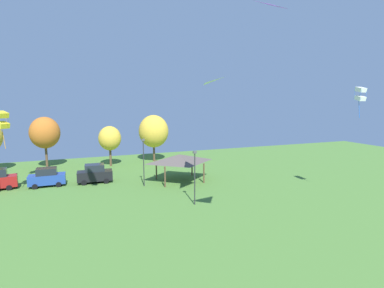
{
  "coord_description": "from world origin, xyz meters",
  "views": [
    {
      "loc": [
        -6.26,
        1.2,
        10.63
      ],
      "look_at": [
        -0.66,
        15.63,
        8.38
      ],
      "focal_mm": 28.0,
      "sensor_mm": 36.0,
      "label": 1
    }
  ],
  "objects_px": {
    "kite_flying_0": "(360,94)",
    "treeline_tree_3": "(110,138)",
    "parked_car_third_from_left": "(95,174)",
    "treeline_tree_2": "(45,133)",
    "parked_car_second_from_left": "(47,177)",
    "park_pavilion": "(179,158)",
    "treeline_tree_4": "(154,131)",
    "kite_flying_4": "(226,88)",
    "kite_flying_1": "(2,120)",
    "light_post_1": "(144,160)",
    "light_post_2": "(195,174)",
    "kite_flying_3": "(287,22)"
  },
  "relations": [
    {
      "from": "kite_flying_0",
      "to": "treeline_tree_3",
      "type": "bearing_deg",
      "value": 130.47
    },
    {
      "from": "parked_car_third_from_left",
      "to": "treeline_tree_2",
      "type": "xyz_separation_m",
      "value": [
        -6.6,
        11.73,
        4.44
      ]
    },
    {
      "from": "parked_car_second_from_left",
      "to": "park_pavilion",
      "type": "distance_m",
      "value": 16.76
    },
    {
      "from": "parked_car_third_from_left",
      "to": "treeline_tree_4",
      "type": "height_order",
      "value": "treeline_tree_4"
    },
    {
      "from": "treeline_tree_2",
      "to": "treeline_tree_4",
      "type": "distance_m",
      "value": 17.26
    },
    {
      "from": "parked_car_third_from_left",
      "to": "treeline_tree_4",
      "type": "xyz_separation_m",
      "value": [
        10.64,
        10.94,
        4.11
      ]
    },
    {
      "from": "park_pavilion",
      "to": "kite_flying_4",
      "type": "bearing_deg",
      "value": -88.39
    },
    {
      "from": "kite_flying_4",
      "to": "parked_car_third_from_left",
      "type": "relative_size",
      "value": 0.8
    },
    {
      "from": "treeline_tree_3",
      "to": "treeline_tree_4",
      "type": "bearing_deg",
      "value": 10.59
    },
    {
      "from": "kite_flying_1",
      "to": "treeline_tree_3",
      "type": "relative_size",
      "value": 0.61
    },
    {
      "from": "park_pavilion",
      "to": "treeline_tree_3",
      "type": "bearing_deg",
      "value": 120.75
    },
    {
      "from": "parked_car_second_from_left",
      "to": "light_post_1",
      "type": "bearing_deg",
      "value": -20.89
    },
    {
      "from": "kite_flying_4",
      "to": "light_post_2",
      "type": "distance_m",
      "value": 9.23
    },
    {
      "from": "kite_flying_4",
      "to": "park_pavilion",
      "type": "bearing_deg",
      "value": 91.61
    },
    {
      "from": "kite_flying_3",
      "to": "treeline_tree_4",
      "type": "height_order",
      "value": "kite_flying_3"
    },
    {
      "from": "light_post_1",
      "to": "treeline_tree_4",
      "type": "distance_m",
      "value": 15.81
    },
    {
      "from": "kite_flying_0",
      "to": "parked_car_third_from_left",
      "type": "relative_size",
      "value": 0.73
    },
    {
      "from": "parked_car_third_from_left",
      "to": "light_post_1",
      "type": "height_order",
      "value": "light_post_1"
    },
    {
      "from": "light_post_2",
      "to": "kite_flying_0",
      "type": "bearing_deg",
      "value": -15.38
    },
    {
      "from": "kite_flying_0",
      "to": "treeline_tree_2",
      "type": "relative_size",
      "value": 0.4
    },
    {
      "from": "parked_car_third_from_left",
      "to": "light_post_2",
      "type": "bearing_deg",
      "value": -51.07
    },
    {
      "from": "parked_car_second_from_left",
      "to": "treeline_tree_4",
      "type": "bearing_deg",
      "value": 32.88
    },
    {
      "from": "kite_flying_0",
      "to": "kite_flying_1",
      "type": "bearing_deg",
      "value": 158.74
    },
    {
      "from": "kite_flying_1",
      "to": "light_post_1",
      "type": "bearing_deg",
      "value": -1.61
    },
    {
      "from": "kite_flying_1",
      "to": "treeline_tree_4",
      "type": "relative_size",
      "value": 0.49
    },
    {
      "from": "kite_flying_0",
      "to": "treeline_tree_3",
      "type": "height_order",
      "value": "kite_flying_0"
    },
    {
      "from": "treeline_tree_2",
      "to": "light_post_2",
      "type": "bearing_deg",
      "value": -57.16
    },
    {
      "from": "kite_flying_1",
      "to": "park_pavilion",
      "type": "xyz_separation_m",
      "value": [
        19.76,
        0.31,
        -5.56
      ]
    },
    {
      "from": "treeline_tree_2",
      "to": "treeline_tree_4",
      "type": "xyz_separation_m",
      "value": [
        17.24,
        -0.79,
        -0.33
      ]
    },
    {
      "from": "kite_flying_3",
      "to": "park_pavilion",
      "type": "distance_m",
      "value": 25.57
    },
    {
      "from": "treeline_tree_2",
      "to": "treeline_tree_3",
      "type": "height_order",
      "value": "treeline_tree_2"
    },
    {
      "from": "kite_flying_1",
      "to": "light_post_2",
      "type": "distance_m",
      "value": 21.05
    },
    {
      "from": "light_post_1",
      "to": "treeline_tree_2",
      "type": "xyz_separation_m",
      "value": [
        -12.23,
        15.67,
        2.25
      ]
    },
    {
      "from": "treeline_tree_3",
      "to": "kite_flying_3",
      "type": "bearing_deg",
      "value": -80.0
    },
    {
      "from": "parked_car_second_from_left",
      "to": "treeline_tree_2",
      "type": "xyz_separation_m",
      "value": [
        -0.91,
        11.35,
        4.48
      ]
    },
    {
      "from": "kite_flying_0",
      "to": "light_post_1",
      "type": "distance_m",
      "value": 25.28
    },
    {
      "from": "kite_flying_0",
      "to": "parked_car_second_from_left",
      "type": "xyz_separation_m",
      "value": [
        -31.4,
        17.48,
        -10.16
      ]
    },
    {
      "from": "park_pavilion",
      "to": "treeline_tree_4",
      "type": "xyz_separation_m",
      "value": [
        0.07,
        14.14,
        2.22
      ]
    },
    {
      "from": "kite_flying_3",
      "to": "parked_car_third_from_left",
      "type": "distance_m",
      "value": 30.67
    },
    {
      "from": "kite_flying_3",
      "to": "park_pavilion",
      "type": "height_order",
      "value": "kite_flying_3"
    },
    {
      "from": "light_post_2",
      "to": "treeline_tree_2",
      "type": "bearing_deg",
      "value": 122.84
    },
    {
      "from": "light_post_1",
      "to": "treeline_tree_3",
      "type": "height_order",
      "value": "treeline_tree_3"
    },
    {
      "from": "treeline_tree_3",
      "to": "light_post_1",
      "type": "bearing_deg",
      "value": -78.96
    },
    {
      "from": "kite_flying_1",
      "to": "light_post_2",
      "type": "height_order",
      "value": "kite_flying_1"
    },
    {
      "from": "parked_car_second_from_left",
      "to": "park_pavilion",
      "type": "bearing_deg",
      "value": -12.44
    },
    {
      "from": "kite_flying_1",
      "to": "light_post_1",
      "type": "height_order",
      "value": "kite_flying_1"
    },
    {
      "from": "kite_flying_0",
      "to": "kite_flying_1",
      "type": "relative_size",
      "value": 0.81
    },
    {
      "from": "kite_flying_0",
      "to": "parked_car_second_from_left",
      "type": "bearing_deg",
      "value": 150.9
    },
    {
      "from": "kite_flying_3",
      "to": "treeline_tree_3",
      "type": "xyz_separation_m",
      "value": [
        -6.23,
        35.34,
        -10.34
      ]
    },
    {
      "from": "light_post_2",
      "to": "park_pavilion",
      "type": "bearing_deg",
      "value": 80.68
    }
  ]
}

